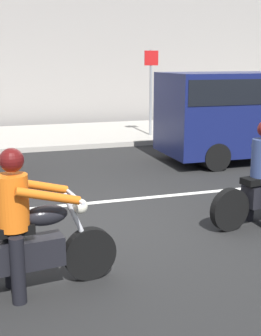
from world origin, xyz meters
TOP-DOWN VIEW (x-y plane):
  - ground_plane at (0.00, 0.00)m, footprint 80.00×80.00m
  - sidewalk_slab at (0.00, 8.00)m, footprint 40.00×4.40m
  - lane_marking_stripe at (0.70, 0.90)m, footprint 18.00×0.14m
  - motorcycle_with_rider_orange_stripe at (-1.13, -1.95)m, footprint 2.02×0.72m
  - parked_van_navy at (4.83, 3.26)m, footprint 4.43×1.96m
  - street_sign_post at (3.49, 6.80)m, footprint 0.44×0.08m

SIDE VIEW (x-z plane):
  - ground_plane at x=0.00m, z-range 0.00..0.00m
  - lane_marking_stripe at x=0.70m, z-range 0.00..0.01m
  - sidewalk_slab at x=0.00m, z-range 0.00..0.14m
  - motorcycle_with_rider_orange_stripe at x=-1.13m, z-range -0.14..1.45m
  - parked_van_navy at x=4.83m, z-range 0.17..2.33m
  - street_sign_post at x=3.49m, z-range 0.41..3.03m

